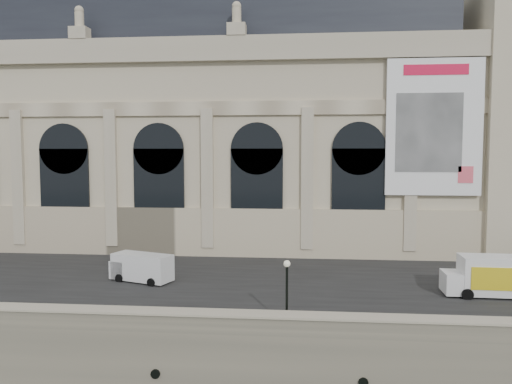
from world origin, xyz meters
TOP-DOWN VIEW (x-y plane):
  - quay at (0.00, 35.00)m, footprint 160.00×70.00m
  - street at (0.00, 14.00)m, footprint 160.00×24.00m
  - parapet at (0.00, 0.60)m, footprint 160.00×1.40m
  - museum at (-5.98, 30.86)m, footprint 69.00×18.70m
  - van_c at (-2.79, 11.59)m, footprint 5.52×3.56m
  - box_truck at (24.85, 9.72)m, footprint 7.47×2.82m
  - lamp_right at (9.61, 1.93)m, footprint 0.42×0.42m

SIDE VIEW (x-z plane):
  - quay at x=0.00m, z-range 0.00..6.00m
  - street at x=0.00m, z-range 6.00..6.06m
  - parapet at x=0.00m, z-range 6.01..7.22m
  - van_c at x=-2.79m, z-range 6.02..8.33m
  - box_truck at x=24.85m, z-range 6.01..8.99m
  - lamp_right at x=9.61m, z-range 5.99..10.07m
  - museum at x=-5.98m, z-range 5.17..34.27m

